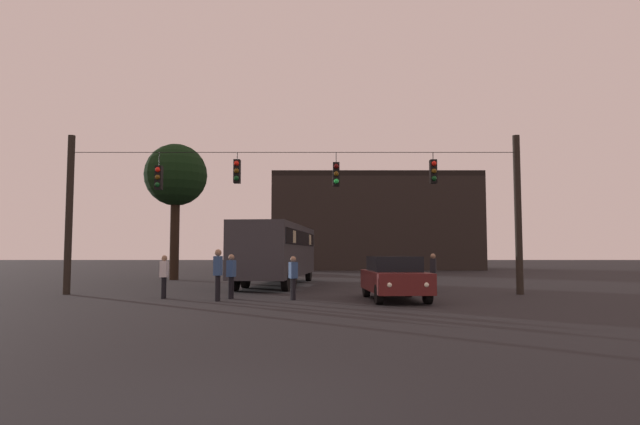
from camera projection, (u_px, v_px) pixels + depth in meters
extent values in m
plane|color=black|center=(300.00, 282.00, 30.08)|extent=(168.00, 168.00, 0.00)
cylinder|color=black|center=(68.00, 214.00, 21.39)|extent=(0.28, 0.28, 6.36)
cylinder|color=black|center=(517.00, 214.00, 21.43)|extent=(0.28, 0.28, 6.36)
cylinder|color=black|center=(293.00, 152.00, 21.59)|extent=(17.92, 0.02, 0.02)
cylinder|color=black|center=(158.00, 159.00, 21.56)|extent=(0.03, 0.03, 0.54)
cube|color=black|center=(158.00, 178.00, 21.51)|extent=(0.26, 0.32, 0.95)
sphere|color=red|center=(157.00, 170.00, 21.35)|extent=(0.20, 0.20, 0.20)
sphere|color=#5B3D0C|center=(156.00, 177.00, 21.33)|extent=(0.20, 0.20, 0.20)
sphere|color=#0C4219|center=(156.00, 185.00, 21.30)|extent=(0.20, 0.20, 0.20)
cylinder|color=black|center=(236.00, 156.00, 21.58)|extent=(0.03, 0.03, 0.29)
cube|color=black|center=(236.00, 171.00, 21.53)|extent=(0.26, 0.32, 0.95)
sphere|color=red|center=(235.00, 163.00, 21.37)|extent=(0.20, 0.20, 0.20)
sphere|color=#5B3D0C|center=(235.00, 171.00, 21.35)|extent=(0.20, 0.20, 0.20)
sphere|color=#0C4219|center=(235.00, 178.00, 21.33)|extent=(0.20, 0.20, 0.20)
cylinder|color=black|center=(335.00, 158.00, 21.58)|extent=(0.03, 0.03, 0.41)
cube|color=black|center=(335.00, 174.00, 21.53)|extent=(0.26, 0.32, 0.95)
sphere|color=#510A0A|center=(335.00, 166.00, 21.37)|extent=(0.20, 0.20, 0.20)
sphere|color=#5B3D0C|center=(335.00, 174.00, 21.35)|extent=(0.20, 0.20, 0.20)
sphere|color=#1EE04C|center=(335.00, 181.00, 21.33)|extent=(0.20, 0.20, 0.20)
cylinder|color=black|center=(432.00, 156.00, 21.59)|extent=(0.03, 0.03, 0.30)
cube|color=black|center=(432.00, 172.00, 21.55)|extent=(0.26, 0.32, 0.95)
sphere|color=red|center=(433.00, 164.00, 21.39)|extent=(0.20, 0.20, 0.20)
sphere|color=#5B3D0C|center=(433.00, 171.00, 21.37)|extent=(0.20, 0.20, 0.20)
sphere|color=#0C4219|center=(433.00, 178.00, 21.34)|extent=(0.20, 0.20, 0.20)
cube|color=#2D2D33|center=(277.00, 250.00, 27.19)|extent=(3.57, 11.19, 2.50)
cube|color=black|center=(277.00, 238.00, 27.24)|extent=(3.55, 10.54, 0.70)
cylinder|color=black|center=(270.00, 272.00, 31.14)|extent=(0.38, 1.02, 1.00)
cylinder|color=black|center=(308.00, 272.00, 30.93)|extent=(0.38, 1.02, 1.00)
cylinder|color=black|center=(245.00, 277.00, 25.03)|extent=(0.38, 1.02, 1.00)
cylinder|color=black|center=(292.00, 277.00, 24.81)|extent=(0.38, 1.02, 1.00)
cylinder|color=black|center=(234.00, 279.00, 23.06)|extent=(0.38, 1.02, 1.00)
cylinder|color=black|center=(285.00, 280.00, 22.85)|extent=(0.38, 1.02, 1.00)
cube|color=beige|center=(287.00, 240.00, 30.51)|extent=(2.63, 1.05, 0.56)
cube|color=beige|center=(266.00, 237.00, 24.51)|extent=(2.63, 1.05, 0.56)
cube|color=#511919|center=(393.00, 281.00, 18.65)|extent=(2.04, 4.39, 0.68)
cube|color=black|center=(392.00, 264.00, 18.85)|extent=(1.71, 2.41, 0.52)
cylinder|color=black|center=(426.00, 294.00, 17.26)|extent=(0.26, 0.65, 0.64)
cylinder|color=black|center=(378.00, 294.00, 17.17)|extent=(0.26, 0.65, 0.64)
cylinder|color=black|center=(407.00, 288.00, 20.09)|extent=(0.26, 0.65, 0.64)
cylinder|color=black|center=(365.00, 288.00, 20.00)|extent=(0.26, 0.65, 0.64)
sphere|color=white|center=(425.00, 285.00, 16.60)|extent=(0.18, 0.18, 0.18)
sphere|color=white|center=(388.00, 285.00, 16.53)|extent=(0.18, 0.18, 0.18)
cube|color=#511919|center=(259.00, 265.00, 42.24)|extent=(2.30, 4.48, 0.68)
cube|color=black|center=(259.00, 257.00, 42.13)|extent=(1.85, 2.49, 0.52)
cylinder|color=black|center=(253.00, 269.00, 43.71)|extent=(0.29, 0.66, 0.64)
cylinder|color=black|center=(272.00, 269.00, 43.53)|extent=(0.29, 0.66, 0.64)
cylinder|color=black|center=(244.00, 270.00, 40.90)|extent=(0.29, 0.66, 0.64)
cylinder|color=black|center=(265.00, 270.00, 40.72)|extent=(0.29, 0.66, 0.64)
sphere|color=white|center=(258.00, 264.00, 44.39)|extent=(0.18, 0.18, 0.18)
sphere|color=white|center=(272.00, 264.00, 44.25)|extent=(0.18, 0.18, 0.18)
cylinder|color=black|center=(163.00, 288.00, 19.38)|extent=(0.14, 0.14, 0.77)
cylinder|color=black|center=(162.00, 288.00, 19.22)|extent=(0.14, 0.14, 0.77)
cube|color=silver|center=(163.00, 269.00, 19.35)|extent=(0.25, 0.37, 0.58)
sphere|color=#8C6B51|center=(163.00, 258.00, 19.38)|extent=(0.21, 0.21, 0.21)
cylinder|color=black|center=(293.00, 289.00, 18.68)|extent=(0.14, 0.14, 0.75)
cylinder|color=black|center=(291.00, 289.00, 18.83)|extent=(0.14, 0.14, 0.75)
cube|color=#2D4C7F|center=(292.00, 270.00, 18.80)|extent=(0.35, 0.42, 0.56)
sphere|color=#8C6B51|center=(292.00, 259.00, 18.83)|extent=(0.20, 0.20, 0.20)
cylinder|color=black|center=(229.00, 288.00, 19.10)|extent=(0.14, 0.14, 0.79)
cylinder|color=black|center=(231.00, 288.00, 19.26)|extent=(0.14, 0.14, 0.79)
cube|color=#2D4C7F|center=(230.00, 268.00, 19.23)|extent=(0.31, 0.40, 0.59)
sphere|color=#8C6B51|center=(230.00, 257.00, 19.26)|extent=(0.21, 0.21, 0.21)
cylinder|color=black|center=(432.00, 282.00, 22.77)|extent=(0.14, 0.14, 0.79)
cylinder|color=black|center=(432.00, 282.00, 22.62)|extent=(0.14, 0.14, 0.79)
cube|color=black|center=(432.00, 266.00, 22.75)|extent=(0.33, 0.41, 0.60)
sphere|color=#8C6B51|center=(432.00, 256.00, 22.78)|extent=(0.21, 0.21, 0.21)
cylinder|color=black|center=(216.00, 288.00, 18.21)|extent=(0.14, 0.14, 0.87)
cylinder|color=black|center=(217.00, 288.00, 18.37)|extent=(0.14, 0.14, 0.87)
cube|color=#2D4C7F|center=(217.00, 266.00, 18.34)|extent=(0.26, 0.37, 0.66)
sphere|color=#8C6B51|center=(217.00, 253.00, 18.37)|extent=(0.24, 0.24, 0.24)
cube|color=black|center=(372.00, 226.00, 53.94)|extent=(19.50, 10.75, 8.61)
cube|color=black|center=(372.00, 181.00, 54.28)|extent=(19.50, 10.75, 0.50)
cylinder|color=black|center=(173.00, 238.00, 32.40)|extent=(0.55, 0.55, 5.04)
sphere|color=black|center=(175.00, 175.00, 32.68)|extent=(3.77, 3.77, 3.77)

